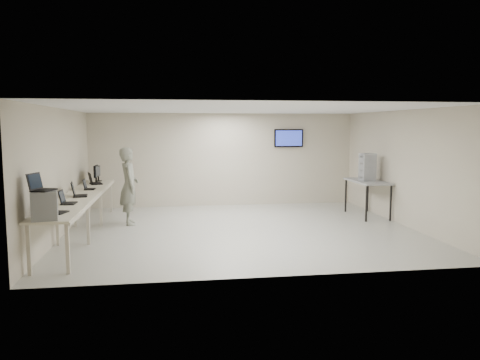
{
  "coord_description": "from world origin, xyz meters",
  "views": [
    {
      "loc": [
        -1.62,
        -10.62,
        2.4
      ],
      "look_at": [
        0.0,
        0.2,
        1.15
      ],
      "focal_mm": 35.0,
      "sensor_mm": 36.0,
      "label": 1
    }
  ],
  "objects": [
    {
      "name": "laptop_4",
      "position": [
        -3.62,
        2.0,
        0.98
      ],
      "size": [
        0.43,
        0.46,
        0.31
      ],
      "rotation": [
        0.0,
        0.0,
        0.31
      ],
      "color": "black",
      "rests_on": "workbench"
    },
    {
      "name": "monitor_far",
      "position": [
        -3.6,
        2.68,
        1.15
      ],
      "size": [
        0.19,
        0.43,
        0.42
      ],
      "color": "black",
      "rests_on": "workbench"
    },
    {
      "name": "laptop_2",
      "position": [
        -3.62,
        -0.22,
        0.98
      ],
      "size": [
        0.38,
        0.44,
        0.31
      ],
      "rotation": [
        0.0,
        0.0,
        0.15
      ],
      "color": "black",
      "rests_on": "workbench"
    },
    {
      "name": "equipment_box",
      "position": [
        -3.65,
        -2.75,
        1.13
      ],
      "size": [
        0.48,
        0.52,
        0.47
      ],
      "primitive_type": "cube",
      "rotation": [
        0.0,
        0.0,
        0.2
      ],
      "color": "slate",
      "rests_on": "workbench"
    },
    {
      "name": "workbench",
      "position": [
        -3.59,
        0.0,
        0.83
      ],
      "size": [
        0.76,
        6.0,
        0.9
      ],
      "color": "beige",
      "rests_on": "ground"
    },
    {
      "name": "laptop_0",
      "position": [
        -3.61,
        -2.21,
        0.97
      ],
      "size": [
        0.36,
        0.39,
        0.26
      ],
      "rotation": [
        0.0,
        0.0,
        -0.29
      ],
      "color": "black",
      "rests_on": "workbench"
    },
    {
      "name": "laptop_on_box",
      "position": [
        -3.71,
        -2.75,
        1.44
      ],
      "size": [
        0.41,
        0.44,
        0.29
      ],
      "rotation": [
        0.0,
        0.0,
        -0.32
      ],
      "color": "black",
      "rests_on": "equipment_box"
    },
    {
      "name": "laptop_1",
      "position": [
        -3.65,
        -1.21,
        0.97
      ],
      "size": [
        0.3,
        0.36,
        0.28
      ],
      "rotation": [
        0.0,
        0.0,
        -0.04
      ],
      "color": "black",
      "rests_on": "workbench"
    },
    {
      "name": "soldier",
      "position": [
        -2.63,
        1.03,
        0.95
      ],
      "size": [
        0.57,
        0.76,
        1.9
      ],
      "primitive_type": "imported",
      "rotation": [
        0.0,
        0.0,
        1.74
      ],
      "color": "#696F59",
      "rests_on": "ground"
    },
    {
      "name": "room",
      "position": [
        0.03,
        0.06,
        1.41
      ],
      "size": [
        8.01,
        7.01,
        2.81
      ],
      "color": "#ACAB9E",
      "rests_on": "ground"
    },
    {
      "name": "storage_bins",
      "position": [
        3.58,
        1.16,
        1.33
      ],
      "size": [
        0.35,
        0.38,
        0.73
      ],
      "color": "#95989E",
      "rests_on": "side_table"
    },
    {
      "name": "laptop_3",
      "position": [
        -3.59,
        0.91,
        0.96
      ],
      "size": [
        0.26,
        0.32,
        0.25
      ],
      "rotation": [
        0.0,
        0.0,
        -0.01
      ],
      "color": "black",
      "rests_on": "workbench"
    },
    {
      "name": "monitor_near",
      "position": [
        -3.6,
        2.3,
        1.18
      ],
      "size": [
        0.21,
        0.48,
        0.47
      ],
      "color": "black",
      "rests_on": "workbench"
    },
    {
      "name": "side_table",
      "position": [
        3.6,
        1.16,
        0.9
      ],
      "size": [
        0.75,
        1.61,
        0.97
      ],
      "color": "gray",
      "rests_on": "ground"
    }
  ]
}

